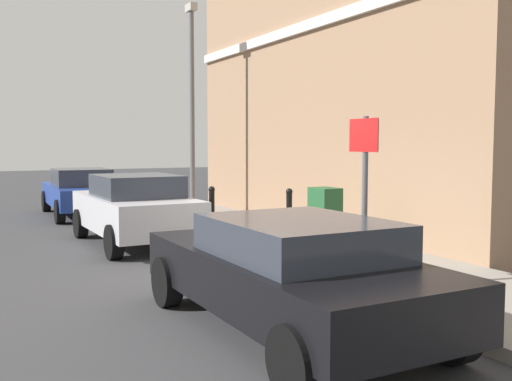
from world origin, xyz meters
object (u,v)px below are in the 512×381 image
Objects in this scene: bollard_near_cabinet at (289,212)px; car_silver at (135,208)px; lamppost at (192,99)px; car_blue at (81,191)px; utility_cabinet at (325,222)px; bollard_far_kerb at (212,209)px; street_sign at (364,176)px; car_black at (290,270)px.

car_silver is at bearing 148.24° from bollard_near_cabinet.
car_blue is at bearing 141.66° from lamppost.
utility_cabinet reaches higher than bollard_far_kerb.
bollard_far_kerb is 0.45× the size of street_sign.
car_blue reaches higher than bollard_far_kerb.
lamppost reaches higher than utility_cabinet.
bollard_near_cabinet is (2.71, -1.68, -0.05)m from car_silver.
car_blue is at bearing 98.28° from street_sign.
car_black is 1.00× the size of car_blue.
car_silver reaches higher than bollard_far_kerb.
street_sign is at bearing -170.26° from car_blue.
bollard_far_kerb is 0.18× the size of lamppost.
utility_cabinet reaches higher than car_black.
car_silver is at bearing -0.80° from car_black.
lamppost is at bearing 74.69° from bollard_far_kerb.
lamppost is (-0.03, 6.45, 2.62)m from utility_cabinet.
car_silver reaches higher than utility_cabinet.
lamppost is (2.65, -2.09, 2.59)m from car_blue.
car_silver is 1.60m from bollard_far_kerb.
utility_cabinet is 2.89m from bollard_far_kerb.
lamppost reaches higher than street_sign.
car_blue is 8.96m from utility_cabinet.
car_silver reaches higher than car_blue.
bollard_far_kerb is (1.58, 5.91, 0.01)m from car_black.
street_sign is at bearing -96.62° from lamppost.
lamppost is (2.61, 9.68, 2.61)m from car_black.
car_blue is 6.08m from bollard_far_kerb.
street_sign is (-1.17, -3.93, 0.96)m from bollard_near_cabinet.
street_sign reaches higher than bollard_near_cabinet.
car_silver is 0.93× the size of car_blue.
bollard_near_cabinet and bollard_far_kerb have the same top height.
car_silver is at bearing -127.55° from lamppost.
car_silver is 1.71× the size of street_sign.
car_black is 4.09× the size of bollard_near_cabinet.
utility_cabinet is (2.65, 3.23, -0.01)m from car_black.
bollard_far_kerb is at bearing -15.41° from car_black.
car_black is 10.36m from lamppost.
car_silver is at bearing 164.68° from bollard_far_kerb.
lamppost is at bearing 91.53° from bollard_near_cabinet.
street_sign is at bearing -113.28° from utility_cabinet.
car_silver is 4.93m from lamppost.
bollard_far_kerb is at bearing -106.43° from car_silver.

